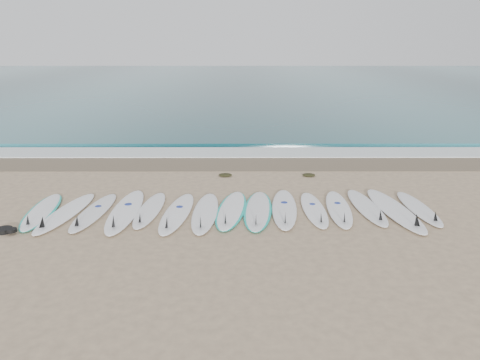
{
  "coord_description": "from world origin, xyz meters",
  "views": [
    {
      "loc": [
        0.15,
        -9.56,
        3.58
      ],
      "look_at": [
        0.17,
        1.06,
        0.4
      ],
      "focal_mm": 35.0,
      "sensor_mm": 36.0,
      "label": 1
    }
  ],
  "objects_px": {
    "surfboard_0": "(41,211)",
    "surfboard_7": "(231,210)",
    "surfboard_14": "(420,209)",
    "leash_coil": "(6,230)"
  },
  "relations": [
    {
      "from": "surfboard_0",
      "to": "surfboard_7",
      "type": "xyz_separation_m",
      "value": [
        4.09,
        0.09,
        0.0
      ]
    },
    {
      "from": "surfboard_0",
      "to": "surfboard_7",
      "type": "height_order",
      "value": "surfboard_7"
    },
    {
      "from": "leash_coil",
      "to": "surfboard_0",
      "type": "bearing_deg",
      "value": 75.94
    },
    {
      "from": "surfboard_14",
      "to": "surfboard_0",
      "type": "bearing_deg",
      "value": 179.24
    },
    {
      "from": "surfboard_7",
      "to": "surfboard_14",
      "type": "relative_size",
      "value": 1.11
    },
    {
      "from": "surfboard_14",
      "to": "leash_coil",
      "type": "distance_m",
      "value": 8.56
    },
    {
      "from": "surfboard_14",
      "to": "leash_coil",
      "type": "height_order",
      "value": "surfboard_14"
    },
    {
      "from": "surfboard_7",
      "to": "surfboard_14",
      "type": "xyz_separation_m",
      "value": [
        4.12,
        0.05,
        0.0
      ]
    },
    {
      "from": "surfboard_0",
      "to": "leash_coil",
      "type": "relative_size",
      "value": 5.23
    },
    {
      "from": "surfboard_0",
      "to": "surfboard_14",
      "type": "xyz_separation_m",
      "value": [
        8.21,
        0.14,
        0.01
      ]
    }
  ]
}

